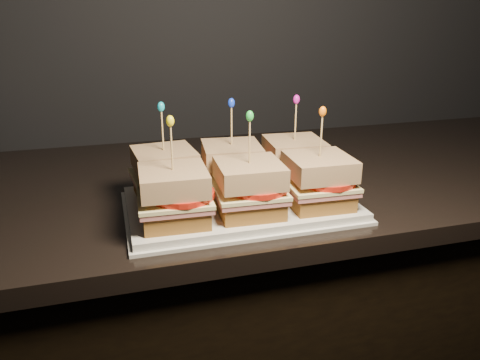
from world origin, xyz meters
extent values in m
cube|color=black|center=(0.18, 1.68, 0.90)|extent=(2.36, 0.67, 0.03)
cube|color=silver|center=(0.32, 1.50, 0.93)|extent=(0.38, 0.24, 0.02)
cube|color=silver|center=(0.32, 1.50, 0.92)|extent=(0.40, 0.25, 0.01)
cube|color=brown|center=(0.20, 1.56, 0.95)|extent=(0.11, 0.11, 0.03)
cube|color=#C06164|center=(0.20, 1.56, 0.97)|extent=(0.12, 0.11, 0.01)
cube|color=#F3E89D|center=(0.20, 1.56, 0.97)|extent=(0.12, 0.12, 0.01)
cylinder|color=red|center=(0.21, 1.55, 0.98)|extent=(0.10, 0.10, 0.01)
cube|color=#5F2A0D|center=(0.20, 1.56, 1.00)|extent=(0.11, 0.11, 0.03)
cylinder|color=tan|center=(0.20, 1.56, 1.05)|extent=(0.00, 0.00, 0.09)
ellipsoid|color=#0FA3B9|center=(0.20, 1.56, 1.10)|extent=(0.01, 0.01, 0.02)
cube|color=brown|center=(0.32, 1.56, 0.95)|extent=(0.11, 0.11, 0.03)
cube|color=#C06164|center=(0.32, 1.56, 0.97)|extent=(0.12, 0.12, 0.01)
cube|color=#F3E89D|center=(0.32, 1.56, 0.97)|extent=(0.12, 0.12, 0.01)
cylinder|color=red|center=(0.33, 1.55, 0.98)|extent=(0.10, 0.10, 0.01)
cube|color=#5F2A0D|center=(0.32, 1.56, 1.00)|extent=(0.11, 0.11, 0.03)
cylinder|color=tan|center=(0.32, 1.56, 1.05)|extent=(0.00, 0.00, 0.09)
ellipsoid|color=#1335D7|center=(0.32, 1.56, 1.10)|extent=(0.01, 0.01, 0.02)
cube|color=brown|center=(0.44, 1.56, 0.95)|extent=(0.11, 0.11, 0.03)
cube|color=#C06164|center=(0.44, 1.56, 0.97)|extent=(0.12, 0.11, 0.01)
cube|color=#F3E89D|center=(0.44, 1.56, 0.97)|extent=(0.12, 0.12, 0.01)
cylinder|color=red|center=(0.45, 1.55, 0.98)|extent=(0.10, 0.10, 0.01)
cube|color=#5F2A0D|center=(0.44, 1.56, 1.00)|extent=(0.11, 0.11, 0.03)
cylinder|color=tan|center=(0.44, 1.56, 1.05)|extent=(0.00, 0.00, 0.09)
ellipsoid|color=#C417A1|center=(0.44, 1.56, 1.10)|extent=(0.01, 0.01, 0.02)
cube|color=brown|center=(0.20, 1.45, 0.95)|extent=(0.10, 0.10, 0.03)
cube|color=#C06164|center=(0.20, 1.45, 0.97)|extent=(0.11, 0.11, 0.01)
cube|color=#F3E89D|center=(0.20, 1.45, 0.97)|extent=(0.12, 0.11, 0.01)
cylinder|color=red|center=(0.21, 1.44, 0.98)|extent=(0.10, 0.10, 0.01)
cube|color=#5F2A0D|center=(0.20, 1.45, 1.00)|extent=(0.11, 0.11, 0.03)
cylinder|color=tan|center=(0.20, 1.45, 1.05)|extent=(0.00, 0.00, 0.09)
ellipsoid|color=yellow|center=(0.20, 1.45, 1.10)|extent=(0.01, 0.01, 0.02)
cube|color=brown|center=(0.32, 1.45, 0.95)|extent=(0.10, 0.10, 0.03)
cube|color=#C06164|center=(0.32, 1.45, 0.97)|extent=(0.11, 0.11, 0.01)
cube|color=#F3E89D|center=(0.32, 1.45, 0.97)|extent=(0.12, 0.11, 0.01)
cylinder|color=red|center=(0.33, 1.44, 0.98)|extent=(0.10, 0.10, 0.01)
cube|color=#5F2A0D|center=(0.32, 1.45, 1.00)|extent=(0.11, 0.11, 0.03)
cylinder|color=tan|center=(0.32, 1.45, 1.05)|extent=(0.00, 0.00, 0.09)
ellipsoid|color=green|center=(0.32, 1.45, 1.10)|extent=(0.01, 0.01, 0.02)
cube|color=brown|center=(0.44, 1.45, 0.95)|extent=(0.10, 0.10, 0.03)
cube|color=#C06164|center=(0.44, 1.45, 0.97)|extent=(0.11, 0.11, 0.01)
cube|color=#F3E89D|center=(0.44, 1.45, 0.97)|extent=(0.12, 0.11, 0.01)
cylinder|color=red|center=(0.45, 1.44, 0.98)|extent=(0.10, 0.10, 0.01)
cube|color=#5F2A0D|center=(0.44, 1.45, 1.00)|extent=(0.11, 0.11, 0.03)
cylinder|color=tan|center=(0.44, 1.45, 1.05)|extent=(0.00, 0.00, 0.09)
ellipsoid|color=orange|center=(0.44, 1.45, 1.10)|extent=(0.01, 0.01, 0.02)
camera|label=1|loc=(0.11, 0.78, 1.25)|focal=35.00mm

